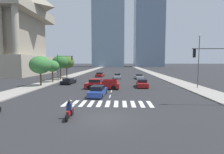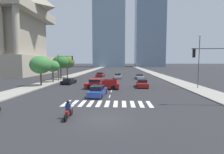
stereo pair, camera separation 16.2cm
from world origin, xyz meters
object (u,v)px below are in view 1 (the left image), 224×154
at_px(traffic_signal_far, 63,63).
at_px(sedan_red_1, 142,84).
at_px(sedan_silver_5, 139,77).
at_px(street_tree_second, 52,66).
at_px(sedan_silver_4, 118,76).
at_px(street_lamp_east, 199,58).
at_px(sedan_black_3, 69,81).
at_px(sedan_red_0, 100,75).
at_px(sedan_blue_2, 98,91).
at_px(motorcycle_trailing, 69,111).
at_px(street_tree_third, 60,62).
at_px(traffic_signal_near, 219,64).
at_px(street_tree_fourth, 67,62).
at_px(street_tree_nearest, 40,65).
at_px(pickup_truck, 100,84).

bearing_deg(traffic_signal_far, sedan_red_1, -25.10).
relative_size(sedan_silver_5, street_tree_second, 0.94).
height_order(sedan_silver_4, street_lamp_east, street_lamp_east).
distance_m(sedan_black_3, street_tree_second, 5.33).
distance_m(sedan_red_0, sedan_blue_2, 29.44).
relative_size(motorcycle_trailing, sedan_red_1, 0.45).
xyz_separation_m(motorcycle_trailing, sedan_red_0, (-1.97, 38.49, 0.03)).
bearing_deg(street_tree_second, sedan_red_1, -17.04).
xyz_separation_m(sedan_silver_4, sedan_silver_5, (5.65, -0.98, -0.04)).
xyz_separation_m(sedan_red_0, sedan_black_3, (-4.45, -17.00, -0.05)).
bearing_deg(street_tree_second, sedan_silver_4, 36.38).
bearing_deg(street_tree_third, street_lamp_east, -24.16).
xyz_separation_m(sedan_blue_2, traffic_signal_near, (12.98, -4.27, 3.68)).
relative_size(sedan_red_0, traffic_signal_near, 0.79).
height_order(sedan_blue_2, street_tree_fourth, street_tree_fourth).
bearing_deg(street_tree_fourth, street_tree_second, -90.00).
bearing_deg(sedan_black_3, traffic_signal_far, 33.02).
bearing_deg(street_tree_fourth, sedan_blue_2, -64.60).
bearing_deg(street_tree_fourth, street_lamp_east, -32.46).
relative_size(street_lamp_east, street_tree_second, 1.88).
height_order(sedan_red_1, traffic_signal_far, traffic_signal_far).
relative_size(sedan_silver_4, street_tree_second, 0.98).
distance_m(sedan_black_3, street_tree_fourth, 13.22).
bearing_deg(street_lamp_east, street_tree_nearest, 176.63).
xyz_separation_m(motorcycle_trailing, street_tree_third, (-10.42, 28.39, 3.82)).
bearing_deg(motorcycle_trailing, sedan_silver_4, -6.52).
xyz_separation_m(motorcycle_trailing, sedan_silver_4, (3.34, 33.54, 0.03)).
xyz_separation_m(pickup_truck, sedan_blue_2, (0.33, -5.88, -0.18)).
bearing_deg(street_tree_second, street_tree_third, 90.00).
relative_size(motorcycle_trailing, street_tree_second, 0.47).
height_order(motorcycle_trailing, street_tree_fourth, street_tree_fourth).
distance_m(street_tree_nearest, street_tree_second, 5.68).
height_order(sedan_silver_4, traffic_signal_far, traffic_signal_far).
distance_m(traffic_signal_near, street_tree_third, 33.93).
bearing_deg(street_tree_second, traffic_signal_far, 52.89).
bearing_deg(traffic_signal_far, sedan_red_0, 62.22).
bearing_deg(traffic_signal_near, sedan_red_0, -64.42).
xyz_separation_m(motorcycle_trailing, sedan_blue_2, (1.12, 9.21, 0.05)).
height_order(street_lamp_east, street_tree_second, street_lamp_east).
bearing_deg(traffic_signal_near, sedan_red_1, -64.29).
distance_m(motorcycle_trailing, traffic_signal_far, 27.29).
xyz_separation_m(sedan_red_1, street_tree_third, (-18.33, 10.61, 3.78)).
bearing_deg(motorcycle_trailing, traffic_signal_far, 18.07).
height_order(sedan_red_0, street_tree_third, street_tree_third).
xyz_separation_m(street_tree_third, street_tree_fourth, (0.00, 5.12, -0.04)).
relative_size(sedan_red_0, sedan_silver_4, 1.06).
bearing_deg(sedan_blue_2, street_tree_third, 36.17).
distance_m(motorcycle_trailing, sedan_silver_5, 33.78).
xyz_separation_m(pickup_truck, sedan_black_3, (-7.21, 6.40, -0.24)).
relative_size(sedan_silver_5, street_tree_third, 0.75).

